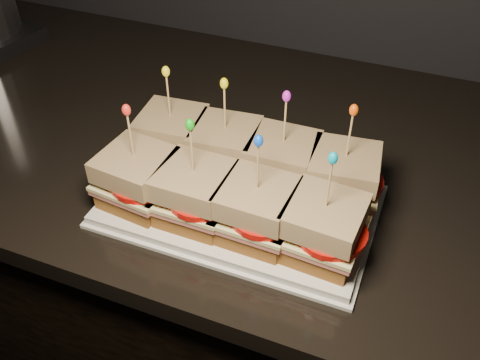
% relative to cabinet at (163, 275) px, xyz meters
% --- Properties ---
extents(cabinet, '(2.59, 0.70, 0.87)m').
position_rel_cabinet_xyz_m(cabinet, '(0.00, 0.00, 0.00)').
color(cabinet, black).
rests_on(cabinet, ground).
extents(granite_slab, '(2.63, 0.74, 0.03)m').
position_rel_cabinet_xyz_m(granite_slab, '(0.00, -0.00, 0.45)').
color(granite_slab, black).
rests_on(granite_slab, cabinet).
extents(platter, '(0.39, 0.24, 0.02)m').
position_rel_cabinet_xyz_m(platter, '(0.27, -0.17, 0.48)').
color(platter, silver).
rests_on(platter, granite_slab).
extents(platter_rim, '(0.40, 0.25, 0.01)m').
position_rel_cabinet_xyz_m(platter_rim, '(0.27, -0.17, 0.47)').
color(platter_rim, silver).
rests_on(platter_rim, granite_slab).
extents(sandwich_0_bread_bot, '(0.10, 0.10, 0.03)m').
position_rel_cabinet_xyz_m(sandwich_0_bread_bot, '(0.13, -0.11, 0.50)').
color(sandwich_0_bread_bot, brown).
rests_on(sandwich_0_bread_bot, platter).
extents(sandwich_0_ham, '(0.11, 0.11, 0.01)m').
position_rel_cabinet_xyz_m(sandwich_0_ham, '(0.13, -0.11, 0.52)').
color(sandwich_0_ham, '#B65D4F').
rests_on(sandwich_0_ham, sandwich_0_bread_bot).
extents(sandwich_0_cheese, '(0.11, 0.11, 0.01)m').
position_rel_cabinet_xyz_m(sandwich_0_cheese, '(0.13, -0.11, 0.52)').
color(sandwich_0_cheese, '#E7E092').
rests_on(sandwich_0_cheese, sandwich_0_ham).
extents(sandwich_0_tomato, '(0.09, 0.09, 0.01)m').
position_rel_cabinet_xyz_m(sandwich_0_tomato, '(0.14, -0.12, 0.53)').
color(sandwich_0_tomato, red).
rests_on(sandwich_0_tomato, sandwich_0_cheese).
extents(sandwich_0_bread_top, '(0.10, 0.10, 0.03)m').
position_rel_cabinet_xyz_m(sandwich_0_bread_top, '(0.13, -0.11, 0.55)').
color(sandwich_0_bread_top, '#57310C').
rests_on(sandwich_0_bread_top, sandwich_0_tomato).
extents(sandwich_0_pick, '(0.00, 0.00, 0.09)m').
position_rel_cabinet_xyz_m(sandwich_0_pick, '(0.13, -0.11, 0.60)').
color(sandwich_0_pick, tan).
rests_on(sandwich_0_pick, sandwich_0_bread_top).
extents(sandwich_0_frill, '(0.01, 0.01, 0.02)m').
position_rel_cabinet_xyz_m(sandwich_0_frill, '(0.13, -0.11, 0.64)').
color(sandwich_0_frill, yellow).
rests_on(sandwich_0_frill, sandwich_0_pick).
extents(sandwich_1_bread_bot, '(0.10, 0.10, 0.03)m').
position_rel_cabinet_xyz_m(sandwich_1_bread_bot, '(0.22, -0.11, 0.50)').
color(sandwich_1_bread_bot, brown).
rests_on(sandwich_1_bread_bot, platter).
extents(sandwich_1_ham, '(0.11, 0.11, 0.01)m').
position_rel_cabinet_xyz_m(sandwich_1_ham, '(0.22, -0.11, 0.52)').
color(sandwich_1_ham, '#B65D4F').
rests_on(sandwich_1_ham, sandwich_1_bread_bot).
extents(sandwich_1_cheese, '(0.11, 0.11, 0.01)m').
position_rel_cabinet_xyz_m(sandwich_1_cheese, '(0.22, -0.11, 0.52)').
color(sandwich_1_cheese, '#E7E092').
rests_on(sandwich_1_cheese, sandwich_1_ham).
extents(sandwich_1_tomato, '(0.09, 0.09, 0.01)m').
position_rel_cabinet_xyz_m(sandwich_1_tomato, '(0.24, -0.12, 0.53)').
color(sandwich_1_tomato, red).
rests_on(sandwich_1_tomato, sandwich_1_cheese).
extents(sandwich_1_bread_top, '(0.10, 0.10, 0.03)m').
position_rel_cabinet_xyz_m(sandwich_1_bread_top, '(0.22, -0.11, 0.55)').
color(sandwich_1_bread_top, '#57310C').
rests_on(sandwich_1_bread_top, sandwich_1_tomato).
extents(sandwich_1_pick, '(0.00, 0.00, 0.09)m').
position_rel_cabinet_xyz_m(sandwich_1_pick, '(0.22, -0.11, 0.60)').
color(sandwich_1_pick, tan).
rests_on(sandwich_1_pick, sandwich_1_bread_top).
extents(sandwich_1_frill, '(0.01, 0.01, 0.02)m').
position_rel_cabinet_xyz_m(sandwich_1_frill, '(0.22, -0.11, 0.64)').
color(sandwich_1_frill, yellow).
rests_on(sandwich_1_frill, sandwich_1_pick).
extents(sandwich_2_bread_bot, '(0.09, 0.09, 0.03)m').
position_rel_cabinet_xyz_m(sandwich_2_bread_bot, '(0.32, -0.11, 0.50)').
color(sandwich_2_bread_bot, brown).
rests_on(sandwich_2_bread_bot, platter).
extents(sandwich_2_ham, '(0.10, 0.10, 0.01)m').
position_rel_cabinet_xyz_m(sandwich_2_ham, '(0.32, -0.11, 0.52)').
color(sandwich_2_ham, '#B65D4F').
rests_on(sandwich_2_ham, sandwich_2_bread_bot).
extents(sandwich_2_cheese, '(0.11, 0.10, 0.01)m').
position_rel_cabinet_xyz_m(sandwich_2_cheese, '(0.32, -0.11, 0.52)').
color(sandwich_2_cheese, '#E7E092').
rests_on(sandwich_2_cheese, sandwich_2_ham).
extents(sandwich_2_tomato, '(0.09, 0.09, 0.01)m').
position_rel_cabinet_xyz_m(sandwich_2_tomato, '(0.33, -0.12, 0.53)').
color(sandwich_2_tomato, red).
rests_on(sandwich_2_tomato, sandwich_2_cheese).
extents(sandwich_2_bread_top, '(0.10, 0.10, 0.03)m').
position_rel_cabinet_xyz_m(sandwich_2_bread_top, '(0.32, -0.11, 0.55)').
color(sandwich_2_bread_top, '#57310C').
rests_on(sandwich_2_bread_top, sandwich_2_tomato).
extents(sandwich_2_pick, '(0.00, 0.00, 0.09)m').
position_rel_cabinet_xyz_m(sandwich_2_pick, '(0.32, -0.11, 0.60)').
color(sandwich_2_pick, tan).
rests_on(sandwich_2_pick, sandwich_2_bread_top).
extents(sandwich_2_frill, '(0.01, 0.01, 0.02)m').
position_rel_cabinet_xyz_m(sandwich_2_frill, '(0.32, -0.11, 0.64)').
color(sandwich_2_frill, '#C81ECA').
rests_on(sandwich_2_frill, sandwich_2_pick).
extents(sandwich_3_bread_bot, '(0.10, 0.10, 0.03)m').
position_rel_cabinet_xyz_m(sandwich_3_bread_bot, '(0.41, -0.11, 0.50)').
color(sandwich_3_bread_bot, brown).
rests_on(sandwich_3_bread_bot, platter).
extents(sandwich_3_ham, '(0.11, 0.11, 0.01)m').
position_rel_cabinet_xyz_m(sandwich_3_ham, '(0.41, -0.11, 0.52)').
color(sandwich_3_ham, '#B65D4F').
rests_on(sandwich_3_ham, sandwich_3_bread_bot).
extents(sandwich_3_cheese, '(0.12, 0.11, 0.01)m').
position_rel_cabinet_xyz_m(sandwich_3_cheese, '(0.41, -0.11, 0.52)').
color(sandwich_3_cheese, '#E7E092').
rests_on(sandwich_3_cheese, sandwich_3_ham).
extents(sandwich_3_tomato, '(0.09, 0.09, 0.01)m').
position_rel_cabinet_xyz_m(sandwich_3_tomato, '(0.42, -0.12, 0.53)').
color(sandwich_3_tomato, red).
rests_on(sandwich_3_tomato, sandwich_3_cheese).
extents(sandwich_3_bread_top, '(0.11, 0.11, 0.03)m').
position_rel_cabinet_xyz_m(sandwich_3_bread_top, '(0.41, -0.11, 0.55)').
color(sandwich_3_bread_top, '#57310C').
rests_on(sandwich_3_bread_top, sandwich_3_tomato).
extents(sandwich_3_pick, '(0.00, 0.00, 0.09)m').
position_rel_cabinet_xyz_m(sandwich_3_pick, '(0.41, -0.11, 0.60)').
color(sandwich_3_pick, tan).
rests_on(sandwich_3_pick, sandwich_3_bread_top).
extents(sandwich_3_frill, '(0.01, 0.01, 0.02)m').
position_rel_cabinet_xyz_m(sandwich_3_frill, '(0.41, -0.11, 0.64)').
color(sandwich_3_frill, '#EF4E09').
rests_on(sandwich_3_frill, sandwich_3_pick).
extents(sandwich_4_bread_bot, '(0.10, 0.10, 0.03)m').
position_rel_cabinet_xyz_m(sandwich_4_bread_bot, '(0.13, -0.22, 0.50)').
color(sandwich_4_bread_bot, brown).
rests_on(sandwich_4_bread_bot, platter).
extents(sandwich_4_ham, '(0.11, 0.11, 0.01)m').
position_rel_cabinet_xyz_m(sandwich_4_ham, '(0.13, -0.22, 0.52)').
color(sandwich_4_ham, '#B65D4F').
rests_on(sandwich_4_ham, sandwich_4_bread_bot).
extents(sandwich_4_cheese, '(0.11, 0.11, 0.01)m').
position_rel_cabinet_xyz_m(sandwich_4_cheese, '(0.13, -0.22, 0.52)').
color(sandwich_4_cheese, '#E7E092').
rests_on(sandwich_4_cheese, sandwich_4_ham).
extents(sandwich_4_tomato, '(0.09, 0.09, 0.01)m').
position_rel_cabinet_xyz_m(sandwich_4_tomato, '(0.14, -0.23, 0.53)').
color(sandwich_4_tomato, red).
rests_on(sandwich_4_tomato, sandwich_4_cheese).
extents(sandwich_4_bread_top, '(0.10, 0.10, 0.03)m').
position_rel_cabinet_xyz_m(sandwich_4_bread_top, '(0.13, -0.22, 0.55)').
color(sandwich_4_bread_top, '#57310C').
rests_on(sandwich_4_bread_top, sandwich_4_tomato).
extents(sandwich_4_pick, '(0.00, 0.00, 0.09)m').
position_rel_cabinet_xyz_m(sandwich_4_pick, '(0.13, -0.22, 0.60)').
color(sandwich_4_pick, tan).
rests_on(sandwich_4_pick, sandwich_4_bread_top).
extents(sandwich_4_frill, '(0.01, 0.01, 0.02)m').
position_rel_cabinet_xyz_m(sandwich_4_frill, '(0.13, -0.22, 0.64)').
color(sandwich_4_frill, red).
rests_on(sandwich_4_frill, sandwich_4_pick).
extents(sandwich_5_bread_bot, '(0.09, 0.09, 0.03)m').
position_rel_cabinet_xyz_m(sandwich_5_bread_bot, '(0.22, -0.22, 0.50)').
color(sandwich_5_bread_bot, brown).
rests_on(sandwich_5_bread_bot, platter).
extents(sandwich_5_ham, '(0.10, 0.10, 0.01)m').
position_rel_cabinet_xyz_m(sandwich_5_ham, '(0.22, -0.22, 0.52)').
color(sandwich_5_ham, '#B65D4F').
rests_on(sandwich_5_ham, sandwich_5_bread_bot).
extents(sandwich_5_cheese, '(0.11, 0.10, 0.01)m').
position_rel_cabinet_xyz_m(sandwich_5_cheese, '(0.22, -0.22, 0.52)').
color(sandwich_5_cheese, '#E7E092').
rests_on(sandwich_5_cheese, sandwich_5_ham).
extents(sandwich_5_tomato, '(0.09, 0.09, 0.01)m').
position_rel_cabinet_xyz_m(sandwich_5_tomato, '(0.24, -0.23, 0.53)').
color(sandwich_5_tomato, red).
rests_on(sandwich_5_tomato, sandwich_5_cheese).
extents(sandwich_5_bread_top, '(0.10, 0.10, 0.03)m').
position_rel_cabinet_xyz_m(sandwich_5_bread_top, '(0.22, -0.22, 0.55)').
color(sandwich_5_bread_top, '#57310C').
rests_on(sandwich_5_bread_top, sandwich_5_tomato).
extents(sandwich_5_pick, '(0.00, 0.00, 0.09)m').
position_rel_cabinet_xyz_m(sandwich_5_pick, '(0.22, -0.22, 0.60)').
color(sandwich_5_pick, tan).
rests_on(sandwich_5_pick, sandwich_5_bread_top).
extents(sandwich_5_frill, '(0.01, 0.01, 0.02)m').
position_rel_cabinet_xyz_m(sandwich_5_frill, '(0.22, -0.22, 0.64)').
color(sandwich_5_frill, '#16A818').
rests_on(sandwich_5_frill, sandwich_5_pick).
extents(sandwich_6_bread_bot, '(0.10, 0.10, 0.03)m').
position_rel_cabinet_xyz_m(sandwich_6_bread_bot, '(0.32, -0.22, 0.50)').
color(sandwich_6_bread_bot, brown).
rests_on(sandwich_6_bread_bot, platter).
extents(sandwich_6_ham, '(0.11, 0.10, 0.01)m').
position_rel_cabinet_xyz_m(sandwich_6_ham, '(0.32, -0.22, 0.52)').
color(sandwich_6_ham, '#B65D4F').
rests_on(sandwich_6_ham, sandwich_6_bread_bot).
extents(sandwich_6_cheese, '(0.11, 0.10, 0.01)m').
position_rel_cabinet_xyz_m(sandwich_6_cheese, '(0.32, -0.22, 0.52)').
color(sandwich_6_cheese, '#E7E092').
rests_on(sandwich_6_cheese, sandwich_6_ham).
extents(sandwich_6_tomato, '(0.09, 0.09, 0.01)m').
position_rel_cabinet_xyz_m(sandwich_6_tomato, '(0.33, -0.23, 0.53)').
color(sandwich_6_tomato, red).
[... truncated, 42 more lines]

